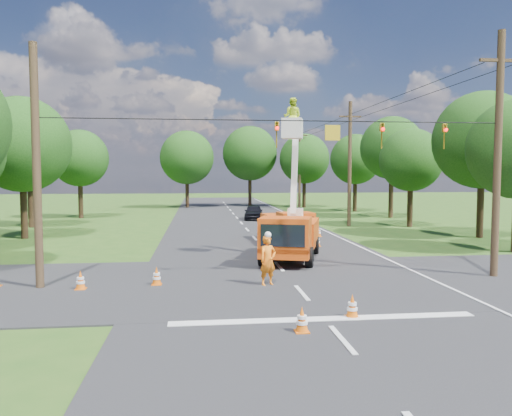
{
  "coord_description": "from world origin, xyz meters",
  "views": [
    {
      "loc": [
        -3.61,
        -17.1,
        4.28
      ],
      "look_at": [
        -0.86,
        6.72,
        2.6
      ],
      "focal_mm": 35.0,
      "sensor_mm": 36.0,
      "label": 1
    }
  ],
  "objects": [
    {
      "name": "bucket_truck",
      "position": [
        0.86,
        6.8,
        1.71
      ],
      "size": [
        3.97,
        6.5,
        7.96
      ],
      "rotation": [
        0.0,
        0.0,
        -0.3
      ],
      "color": "#D84E0F",
      "rests_on": "ground"
    },
    {
      "name": "tree_far_c",
      "position": [
        9.5,
        44.0,
        6.06
      ],
      "size": [
        6.2,
        6.2,
        9.18
      ],
      "color": "#382616",
      "rests_on": "ground"
    },
    {
      "name": "tree_left_f",
      "position": [
        -14.8,
        32.0,
        5.69
      ],
      "size": [
        5.4,
        5.4,
        8.4
      ],
      "color": "#382616",
      "rests_on": "ground"
    },
    {
      "name": "second_truck",
      "position": [
        1.8,
        13.05,
        1.04
      ],
      "size": [
        2.66,
        5.54,
        2.0
      ],
      "rotation": [
        0.0,
        0.0,
        0.13
      ],
      "color": "#D84E0F",
      "rests_on": "ground"
    },
    {
      "name": "traffic_cone_0",
      "position": [
        -0.89,
        -4.25,
        0.36
      ],
      "size": [
        0.38,
        0.38,
        0.71
      ],
      "color": "#E5600C",
      "rests_on": "ground"
    },
    {
      "name": "tree_right_b",
      "position": [
        15.0,
        14.0,
        6.43
      ],
      "size": [
        6.4,
        6.4,
        9.65
      ],
      "color": "#382616",
      "rests_on": "ground"
    },
    {
      "name": "pole_right_near",
      "position": [
        8.5,
        2.0,
        5.11
      ],
      "size": [
        1.8,
        0.3,
        10.0
      ],
      "color": "#4C3823",
      "rests_on": "ground"
    },
    {
      "name": "traffic_cone_3",
      "position": [
        3.23,
        11.08,
        0.36
      ],
      "size": [
        0.38,
        0.38,
        0.71
      ],
      "color": "#E5600C",
      "rests_on": "ground"
    },
    {
      "name": "pole_left",
      "position": [
        -9.5,
        2.0,
        4.5
      ],
      "size": [
        0.3,
        0.3,
        9.0
      ],
      "color": "#4C3823",
      "rests_on": "ground"
    },
    {
      "name": "ground_worker",
      "position": [
        -1.01,
        1.45,
        0.96
      ],
      "size": [
        0.83,
        0.72,
        1.92
      ],
      "primitive_type": "imported",
      "rotation": [
        0.0,
        0.0,
        0.45
      ],
      "color": "#EE5C14",
      "rests_on": "ground"
    },
    {
      "name": "pole_right_mid",
      "position": [
        8.5,
        22.0,
        5.11
      ],
      "size": [
        1.8,
        0.3,
        10.0
      ],
      "color": "#4C3823",
      "rests_on": "ground"
    },
    {
      "name": "pole_right_far",
      "position": [
        8.5,
        42.0,
        5.11
      ],
      "size": [
        1.8,
        0.3,
        10.0
      ],
      "color": "#4C3823",
      "rests_on": "ground"
    },
    {
      "name": "road_cross",
      "position": [
        0.0,
        2.0,
        0.0
      ],
      "size": [
        56.0,
        10.0,
        0.07
      ],
      "primitive_type": "cube",
      "color": "black",
      "rests_on": "ground"
    },
    {
      "name": "road_main",
      "position": [
        0.0,
        20.0,
        0.0
      ],
      "size": [
        12.0,
        100.0,
        0.06
      ],
      "primitive_type": "cube",
      "color": "black",
      "rests_on": "ground"
    },
    {
      "name": "traffic_cone_7",
      "position": [
        4.37,
        15.43,
        0.36
      ],
      "size": [
        0.38,
        0.38,
        0.71
      ],
      "color": "#E5600C",
      "rests_on": "ground"
    },
    {
      "name": "traffic_cone_4",
      "position": [
        -5.22,
        1.96,
        0.36
      ],
      "size": [
        0.38,
        0.38,
        0.71
      ],
      "color": "#E5600C",
      "rests_on": "ground"
    },
    {
      "name": "tree_left_e",
      "position": [
        -16.8,
        24.0,
        6.49
      ],
      "size": [
        5.8,
        5.8,
        9.41
      ],
      "color": "#382616",
      "rests_on": "ground"
    },
    {
      "name": "tree_right_c",
      "position": [
        13.2,
        21.0,
        5.31
      ],
      "size": [
        5.0,
        5.0,
        7.83
      ],
      "color": "#382616",
      "rests_on": "ground"
    },
    {
      "name": "tree_right_d",
      "position": [
        14.8,
        29.0,
        6.68
      ],
      "size": [
        6.0,
        6.0,
        9.7
      ],
      "color": "#382616",
      "rests_on": "ground"
    },
    {
      "name": "tree_right_e",
      "position": [
        13.8,
        37.0,
        5.81
      ],
      "size": [
        5.6,
        5.6,
        8.63
      ],
      "color": "#382616",
      "rests_on": "ground"
    },
    {
      "name": "signal_span",
      "position": [
        2.23,
        1.99,
        5.88
      ],
      "size": [
        18.0,
        0.29,
        1.07
      ],
      "color": "black",
      "rests_on": "ground"
    },
    {
      "name": "tree_left_d",
      "position": [
        -15.0,
        17.0,
        6.12
      ],
      "size": [
        6.2,
        6.2,
        9.24
      ],
      "color": "#382616",
      "rests_on": "ground"
    },
    {
      "name": "distant_car",
      "position": [
        1.43,
        28.46,
        0.7
      ],
      "size": [
        2.18,
        4.28,
        1.39
      ],
      "primitive_type": "imported",
      "rotation": [
        0.0,
        0.0,
        -0.13
      ],
      "color": "black",
      "rests_on": "ground"
    },
    {
      "name": "stop_bar",
      "position": [
        0.0,
        -3.2,
        0.0
      ],
      "size": [
        9.0,
        0.45,
        0.02
      ],
      "primitive_type": "cube",
      "color": "silver",
      "rests_on": "ground"
    },
    {
      "name": "tree_far_a",
      "position": [
        -5.0,
        45.0,
        6.19
      ],
      "size": [
        6.6,
        6.6,
        9.5
      ],
      "color": "#382616",
      "rests_on": "ground"
    },
    {
      "name": "ground",
      "position": [
        0.0,
        20.0,
        0.0
      ],
      "size": [
        140.0,
        140.0,
        0.0
      ],
      "primitive_type": "plane",
      "color": "#285018",
      "rests_on": "ground"
    },
    {
      "name": "tree_far_b",
      "position": [
        3.0,
        47.0,
        6.81
      ],
      "size": [
        7.0,
        7.0,
        10.32
      ],
      "color": "#382616",
      "rests_on": "ground"
    },
    {
      "name": "traffic_cone_1",
      "position": [
        0.87,
        -3.09,
        0.36
      ],
      "size": [
        0.38,
        0.38,
        0.71
      ],
      "color": "#E5600C",
      "rests_on": "ground"
    },
    {
      "name": "traffic_cone_5",
      "position": [
        -7.93,
        1.52,
        0.36
      ],
      "size": [
        0.38,
        0.38,
        0.71
      ],
      "color": "#E5600C",
      "rests_on": "ground"
    },
    {
      "name": "edge_line",
      "position": [
        5.6,
        20.0,
        0.0
      ],
      "size": [
        0.12,
        90.0,
        0.02
      ],
      "primitive_type": "cube",
      "color": "silver",
      "rests_on": "ground"
    },
    {
      "name": "traffic_cone_2",
      "position": [
        1.02,
        8.14,
        0.36
      ],
      "size": [
        0.38,
        0.38,
        0.71
      ],
      "color": "#E5600C",
      "rests_on": "ground"
    }
  ]
}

